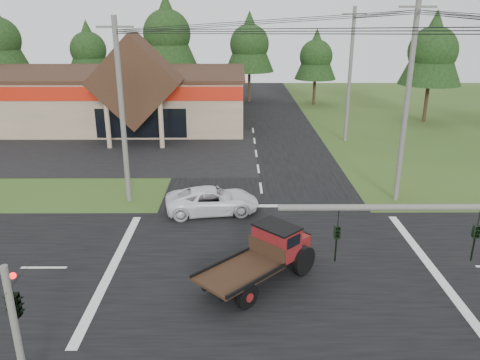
{
  "coord_description": "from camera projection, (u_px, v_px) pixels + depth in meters",
  "views": [
    {
      "loc": [
        -1.49,
        -18.09,
        10.44
      ],
      "look_at": [
        -1.37,
        5.36,
        2.2
      ],
      "focal_mm": 35.0,
      "sensor_mm": 36.0,
      "label": 1
    }
  ],
  "objects": [
    {
      "name": "utility_pole_nw",
      "position": [
        122.0,
        111.0,
        26.25
      ],
      "size": [
        2.0,
        0.3,
        10.5
      ],
      "color": "#595651",
      "rests_on": "ground"
    },
    {
      "name": "road_ns",
      "position": [
        272.0,
        267.0,
        20.53
      ],
      "size": [
        12.0,
        120.0,
        0.02
      ],
      "primitive_type": "cube",
      "color": "black",
      "rests_on": "ground"
    },
    {
      "name": "ground",
      "position": [
        272.0,
        268.0,
        20.53
      ],
      "size": [
        120.0,
        120.0,
        0.0
      ],
      "primitive_type": "plane",
      "color": "#324E1C",
      "rests_on": "ground"
    },
    {
      "name": "tree_row_e",
      "position": [
        316.0,
        55.0,
        56.31
      ],
      "size": [
        5.04,
        5.04,
        9.09
      ],
      "color": "#332316",
      "rests_on": "ground"
    },
    {
      "name": "road_ew",
      "position": [
        272.0,
        267.0,
        20.53
      ],
      "size": [
        120.0,
        12.0,
        0.02
      ],
      "primitive_type": "cube",
      "color": "black",
      "rests_on": "ground"
    },
    {
      "name": "utility_pole_ne",
      "position": [
        407.0,
        102.0,
        26.17
      ],
      "size": [
        2.0,
        0.3,
        11.5
      ],
      "color": "#595651",
      "rests_on": "ground"
    },
    {
      "name": "antique_flatbed_truck",
      "position": [
        259.0,
        258.0,
        18.98
      ],
      "size": [
        5.34,
        5.33,
        2.28
      ],
      "primitive_type": null,
      "rotation": [
        0.0,
        0.0,
        -0.79
      ],
      "color": "#5F150D",
      "rests_on": "ground"
    },
    {
      "name": "tree_row_b",
      "position": [
        88.0,
        48.0,
        57.83
      ],
      "size": [
        5.6,
        5.6,
        10.1
      ],
      "color": "#332316",
      "rests_on": "ground"
    },
    {
      "name": "tree_row_d",
      "position": [
        249.0,
        42.0,
        57.71
      ],
      "size": [
        6.16,
        6.16,
        11.11
      ],
      "color": "#332316",
      "rests_on": "ground"
    },
    {
      "name": "traffic_signal_corner",
      "position": [
        12.0,
        292.0,
        12.42
      ],
      "size": [
        0.53,
        2.48,
        4.4
      ],
      "color": "#595651",
      "rests_on": "ground"
    },
    {
      "name": "white_pickup",
      "position": [
        212.0,
        200.0,
        26.1
      ],
      "size": [
        5.45,
        3.11,
        1.43
      ],
      "primitive_type": "imported",
      "rotation": [
        0.0,
        0.0,
        1.72
      ],
      "color": "white",
      "rests_on": "ground"
    },
    {
      "name": "tree_side_ne",
      "position": [
        433.0,
        49.0,
        46.48
      ],
      "size": [
        6.16,
        6.16,
        11.11
      ],
      "color": "#332316",
      "rests_on": "ground"
    },
    {
      "name": "cvs_building",
      "position": [
        98.0,
        96.0,
        47.43
      ],
      "size": [
        30.4,
        18.2,
        9.19
      ],
      "color": "gray",
      "rests_on": "ground"
    },
    {
      "name": "tree_row_c",
      "position": [
        167.0,
        31.0,
        56.27
      ],
      "size": [
        7.28,
        7.28,
        13.13
      ],
      "color": "#332316",
      "rests_on": "ground"
    },
    {
      "name": "utility_pole_n",
      "position": [
        350.0,
        75.0,
        39.42
      ],
      "size": [
        2.0,
        0.3,
        11.2
      ],
      "color": "#595651",
      "rests_on": "ground"
    },
    {
      "name": "parking_apron",
      "position": [
        86.0,
        150.0,
        38.38
      ],
      "size": [
        28.0,
        14.0,
        0.02
      ],
      "primitive_type": "cube",
      "color": "black",
      "rests_on": "ground"
    }
  ]
}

